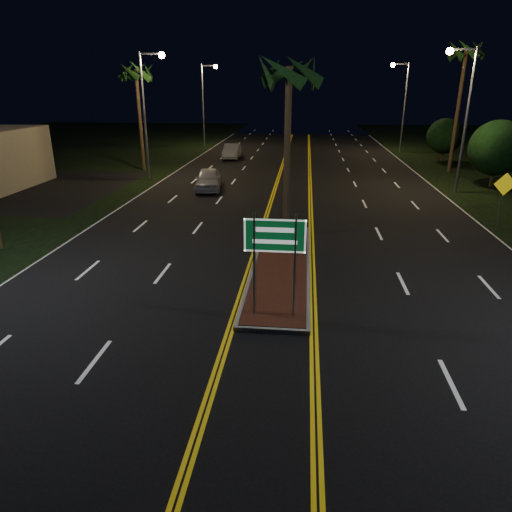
# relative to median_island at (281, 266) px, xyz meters

# --- Properties ---
(ground) EXTENTS (120.00, 120.00, 0.00)m
(ground) POSITION_rel_median_island_xyz_m (0.00, -7.00, -0.08)
(ground) COLOR black
(ground) RESTS_ON ground
(median_island) EXTENTS (2.25, 10.25, 0.17)m
(median_island) POSITION_rel_median_island_xyz_m (0.00, 0.00, 0.00)
(median_island) COLOR gray
(median_island) RESTS_ON ground
(highway_sign) EXTENTS (1.80, 0.08, 3.20)m
(highway_sign) POSITION_rel_median_island_xyz_m (0.00, -4.20, 2.32)
(highway_sign) COLOR gray
(highway_sign) RESTS_ON ground
(streetlight_left_mid) EXTENTS (1.91, 0.44, 9.00)m
(streetlight_left_mid) POSITION_rel_median_island_xyz_m (-10.61, 17.00, 5.57)
(streetlight_left_mid) COLOR gray
(streetlight_left_mid) RESTS_ON ground
(streetlight_left_far) EXTENTS (1.91, 0.44, 9.00)m
(streetlight_left_far) POSITION_rel_median_island_xyz_m (-10.61, 37.00, 5.57)
(streetlight_left_far) COLOR gray
(streetlight_left_far) RESTS_ON ground
(streetlight_right_mid) EXTENTS (1.91, 0.44, 9.00)m
(streetlight_right_mid) POSITION_rel_median_island_xyz_m (10.61, 15.00, 5.57)
(streetlight_right_mid) COLOR gray
(streetlight_right_mid) RESTS_ON ground
(streetlight_right_far) EXTENTS (1.91, 0.44, 9.00)m
(streetlight_right_far) POSITION_rel_median_island_xyz_m (10.61, 35.00, 5.57)
(streetlight_right_far) COLOR gray
(streetlight_right_far) RESTS_ON ground
(palm_median) EXTENTS (2.40, 2.40, 8.30)m
(palm_median) POSITION_rel_median_island_xyz_m (0.00, 3.50, 7.19)
(palm_median) COLOR #382819
(palm_median) RESTS_ON ground
(palm_left_far) EXTENTS (2.40, 2.40, 8.80)m
(palm_left_far) POSITION_rel_median_island_xyz_m (-12.80, 21.00, 7.66)
(palm_left_far) COLOR #382819
(palm_left_far) RESTS_ON ground
(palm_right_far) EXTENTS (2.40, 2.40, 10.30)m
(palm_right_far) POSITION_rel_median_island_xyz_m (12.80, 23.00, 9.06)
(palm_right_far) COLOR #382819
(palm_right_far) RESTS_ON ground
(shrub_mid) EXTENTS (3.78, 3.78, 4.62)m
(shrub_mid) POSITION_rel_median_island_xyz_m (14.00, 17.00, 2.64)
(shrub_mid) COLOR #382819
(shrub_mid) RESTS_ON ground
(shrub_far) EXTENTS (3.24, 3.24, 3.96)m
(shrub_far) POSITION_rel_median_island_xyz_m (13.80, 29.00, 2.25)
(shrub_far) COLOR #382819
(shrub_far) RESTS_ON ground
(car_near) EXTENTS (2.85, 5.24, 1.66)m
(car_near) POSITION_rel_median_island_xyz_m (-5.82, 14.09, 0.75)
(car_near) COLOR #B3B2B8
(car_near) RESTS_ON ground
(car_far) EXTENTS (2.23, 4.89, 1.61)m
(car_far) POSITION_rel_median_island_xyz_m (-6.45, 28.66, 0.72)
(car_far) COLOR #A7AAB0
(car_far) RESTS_ON ground
(warning_sign) EXTENTS (1.13, 0.13, 2.71)m
(warning_sign) POSITION_rel_median_island_xyz_m (10.80, 7.09, 1.70)
(warning_sign) COLOR gray
(warning_sign) RESTS_ON ground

